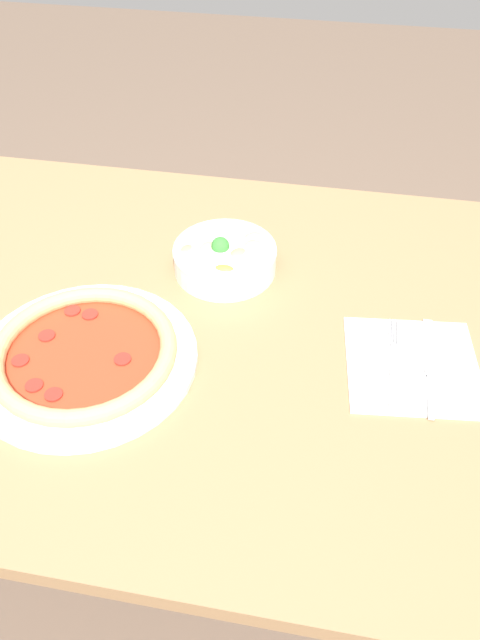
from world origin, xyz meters
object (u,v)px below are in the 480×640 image
(bowl, at_px, (225,257))
(knife, at_px, (430,370))
(fork, at_px, (393,362))
(pizza, at_px, (84,354))

(bowl, distance_m, knife, 0.40)
(bowl, xyz_separation_m, fork, (0.30, -0.18, -0.02))
(pizza, distance_m, knife, 0.52)
(pizza, bearing_deg, fork, 9.79)
(knife, bearing_deg, fork, 83.33)
(pizza, xyz_separation_m, fork, (0.46, 0.08, -0.01))
(bowl, height_order, fork, bowl)
(bowl, relative_size, fork, 1.00)
(fork, xyz_separation_m, knife, (0.05, -0.01, -0.00))
(fork, relative_size, knife, 0.90)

